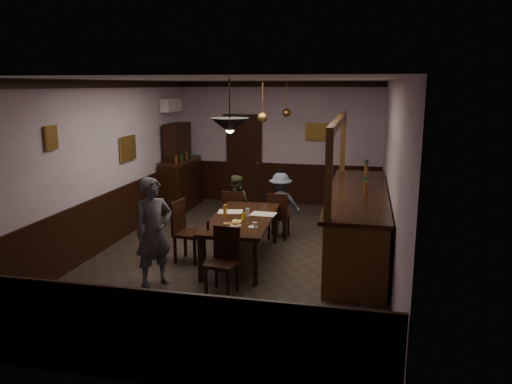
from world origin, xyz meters
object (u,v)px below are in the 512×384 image
(chair_near, at_px, (224,257))
(coffee_cup, at_px, (255,225))
(dining_table, at_px, (242,221))
(person_seated_right, at_px, (280,204))
(chair_far_left, at_px, (233,211))
(person_standing, at_px, (154,232))
(pendant_iron, at_px, (230,126))
(bar_counter, at_px, (358,221))
(pendant_brass_mid, at_px, (262,117))
(person_seated_left, at_px, (236,204))
(soda_can, at_px, (243,216))
(chair_side, at_px, (185,228))
(chair_far_right, at_px, (278,214))
(sideboard, at_px, (180,175))
(pendant_brass_far, at_px, (287,113))

(chair_near, height_order, coffee_cup, chair_near)
(dining_table, bearing_deg, person_seated_right, 76.09)
(chair_far_left, bearing_deg, person_standing, 66.06)
(person_seated_right, bearing_deg, pendant_iron, 64.77)
(dining_table, bearing_deg, chair_far_left, 111.18)
(bar_counter, distance_m, pendant_brass_mid, 2.72)
(pendant_iron, bearing_deg, pendant_brass_mid, 90.76)
(dining_table, height_order, person_seated_right, person_seated_right)
(person_seated_left, distance_m, soda_can, 1.78)
(chair_side, relative_size, pendant_iron, 1.34)
(chair_far_right, distance_m, person_standing, 2.95)
(person_standing, bearing_deg, pendant_brass_mid, 20.97)
(person_seated_left, bearing_deg, pendant_brass_mid, -156.05)
(person_seated_left, distance_m, bar_counter, 2.53)
(person_standing, height_order, bar_counter, bar_counter)
(chair_side, height_order, person_standing, person_standing)
(chair_near, distance_m, person_standing, 1.11)
(chair_near, height_order, chair_side, chair_side)
(soda_can, bearing_deg, chair_near, -89.66)
(bar_counter, bearing_deg, chair_side, -161.22)
(bar_counter, relative_size, pendant_brass_mid, 5.23)
(person_standing, distance_m, pendant_iron, 1.91)
(chair_far_left, height_order, person_seated_left, person_seated_left)
(chair_far_left, xyz_separation_m, coffee_cup, (0.84, -1.80, 0.29))
(chair_near, relative_size, person_seated_left, 0.80)
(person_seated_right, bearing_deg, chair_far_left, 2.86)
(coffee_cup, height_order, pendant_iron, pendant_iron)
(chair_far_right, height_order, pendant_iron, pendant_iron)
(chair_far_right, bearing_deg, person_seated_right, -87.17)
(chair_far_right, height_order, chair_near, chair_near)
(bar_counter, relative_size, pendant_iron, 5.47)
(chair_far_right, relative_size, chair_near, 0.97)
(soda_can, bearing_deg, bar_counter, 25.46)
(sideboard, bearing_deg, pendant_brass_far, 4.51)
(soda_can, height_order, pendant_brass_far, pendant_brass_far)
(person_seated_right, relative_size, coffee_cup, 15.56)
(person_seated_left, height_order, person_seated_right, person_seated_right)
(sideboard, height_order, bar_counter, bar_counter)
(chair_far_right, relative_size, pendant_brass_far, 1.13)
(pendant_brass_far, bearing_deg, coffee_cup, -87.82)
(dining_table, xyz_separation_m, person_seated_right, (0.39, 1.57, -0.06))
(dining_table, bearing_deg, sideboard, 125.80)
(chair_near, bearing_deg, chair_side, 140.66)
(coffee_cup, relative_size, pendant_iron, 0.10)
(pendant_brass_mid, bearing_deg, soda_can, -88.08)
(sideboard, bearing_deg, person_standing, -73.72)
(bar_counter, bearing_deg, coffee_cup, -140.28)
(person_seated_left, bearing_deg, dining_table, 114.62)
(chair_far_right, distance_m, sideboard, 3.33)
(chair_side, relative_size, coffee_cup, 12.92)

